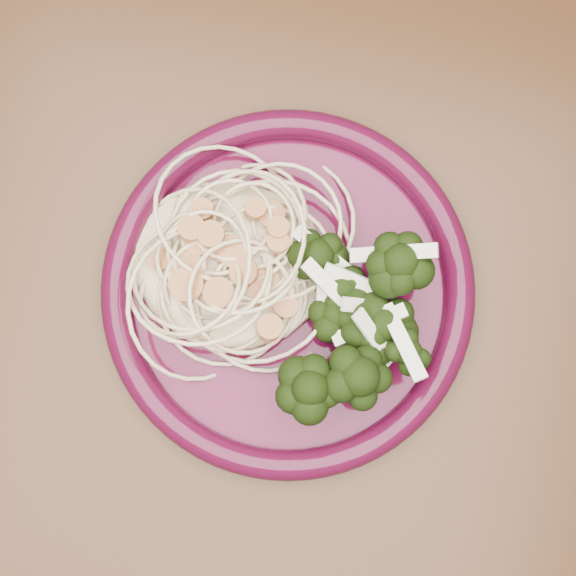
# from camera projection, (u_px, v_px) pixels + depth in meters

# --- Properties ---
(dining_table) EXTENTS (1.20, 0.80, 0.75)m
(dining_table) POSITION_uv_depth(u_px,v_px,m) (313.00, 340.00, 0.66)
(dining_table) COLOR #472814
(dining_table) RESTS_ON ground
(dinner_plate) EXTENTS (0.31, 0.31, 0.02)m
(dinner_plate) POSITION_uv_depth(u_px,v_px,m) (288.00, 290.00, 0.56)
(dinner_plate) COLOR #460823
(dinner_plate) RESTS_ON dining_table
(spaghetti_pile) EXTENTS (0.16, 0.15, 0.03)m
(spaghetti_pile) POSITION_uv_depth(u_px,v_px,m) (229.00, 261.00, 0.55)
(spaghetti_pile) COLOR beige
(spaghetti_pile) RESTS_ON dinner_plate
(scallop_cluster) EXTENTS (0.13, 0.13, 0.04)m
(scallop_cluster) POSITION_uv_depth(u_px,v_px,m) (226.00, 252.00, 0.52)
(scallop_cluster) COLOR #C67D44
(scallop_cluster) RESTS_ON spaghetti_pile
(broccoli_pile) EXTENTS (0.12, 0.16, 0.05)m
(broccoli_pile) POSITION_uv_depth(u_px,v_px,m) (362.00, 319.00, 0.53)
(broccoli_pile) COLOR black
(broccoli_pile) RESTS_ON dinner_plate
(onion_garnish) EXTENTS (0.08, 0.10, 0.05)m
(onion_garnish) POSITION_uv_depth(u_px,v_px,m) (366.00, 314.00, 0.50)
(onion_garnish) COLOR silver
(onion_garnish) RESTS_ON broccoli_pile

